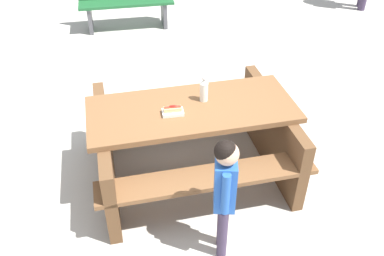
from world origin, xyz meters
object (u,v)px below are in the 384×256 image
(picnic_table, at_px, (192,135))
(child_in_coat, at_px, (225,186))
(soda_bottle, at_px, (204,90))
(hotdog_tray, at_px, (173,111))
(park_bench_near, at_px, (126,0))

(picnic_table, height_order, child_in_coat, child_in_coat)
(soda_bottle, height_order, hotdog_tray, soda_bottle)
(park_bench_near, bearing_deg, hotdog_tray, 77.66)
(child_in_coat, bearing_deg, soda_bottle, -109.08)
(picnic_table, bearing_deg, park_bench_near, -99.57)
(hotdog_tray, relative_size, child_in_coat, 0.19)
(child_in_coat, bearing_deg, hotdog_tray, -90.06)
(soda_bottle, distance_m, park_bench_near, 3.69)
(picnic_table, bearing_deg, soda_bottle, -159.39)
(soda_bottle, relative_size, park_bench_near, 0.15)
(soda_bottle, xyz_separation_m, park_bench_near, (-0.48, -3.64, -0.41))
(picnic_table, bearing_deg, child_in_coat, 78.11)
(soda_bottle, distance_m, hotdog_tray, 0.35)
(soda_bottle, bearing_deg, park_bench_near, -97.53)
(soda_bottle, xyz_separation_m, child_in_coat, (0.33, 0.96, -0.17))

